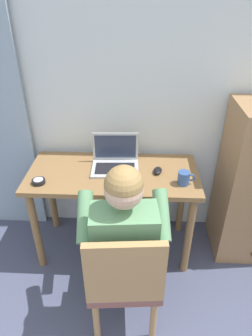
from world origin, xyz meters
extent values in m
cube|color=silver|center=(0.00, 2.20, 1.25)|extent=(4.80, 0.05, 2.50)
cube|color=olive|center=(-0.33, 1.85, 0.73)|extent=(1.23, 0.56, 0.03)
cylinder|color=olive|center=(-0.89, 1.63, 0.36)|extent=(0.06, 0.06, 0.71)
cylinder|color=olive|center=(0.23, 1.63, 0.36)|extent=(0.06, 0.06, 0.71)
cylinder|color=olive|center=(-0.89, 2.07, 0.36)|extent=(0.06, 0.06, 0.71)
cylinder|color=olive|center=(0.23, 2.07, 0.36)|extent=(0.06, 0.06, 0.71)
cube|color=#88524A|center=(-0.22, 1.22, 0.42)|extent=(0.45, 0.43, 0.05)
cube|color=tan|center=(-0.20, 1.04, 0.66)|extent=(0.42, 0.07, 0.42)
cylinder|color=tan|center=(-0.06, 1.39, 0.20)|extent=(0.04, 0.04, 0.40)
cylinder|color=tan|center=(-0.40, 1.36, 0.20)|extent=(0.04, 0.04, 0.40)
cylinder|color=tan|center=(-0.03, 1.07, 0.20)|extent=(0.04, 0.04, 0.40)
cylinder|color=tan|center=(-0.37, 1.05, 0.20)|extent=(0.04, 0.04, 0.40)
cylinder|color=#33384C|center=(-0.14, 1.45, 0.47)|extent=(0.17, 0.41, 0.14)
cylinder|color=#33384C|center=(-0.32, 1.43, 0.47)|extent=(0.17, 0.41, 0.14)
cylinder|color=#33384C|center=(-0.16, 1.65, 0.23)|extent=(0.11, 0.11, 0.47)
cylinder|color=#33384C|center=(-0.34, 1.63, 0.23)|extent=(0.11, 0.11, 0.47)
cube|color=#609366|center=(-0.21, 1.21, 0.70)|extent=(0.38, 0.23, 0.46)
cylinder|color=#609366|center=(-0.01, 1.36, 0.78)|extent=(0.11, 0.30, 0.25)
cylinder|color=#609366|center=(-0.44, 1.32, 0.78)|extent=(0.11, 0.30, 0.25)
cylinder|color=#DBAD8E|center=(-0.02, 1.56, 0.67)|extent=(0.09, 0.27, 0.11)
cylinder|color=#DBAD8E|center=(-0.46, 1.52, 0.67)|extent=(0.09, 0.27, 0.11)
sphere|color=#DBAD8E|center=(-0.22, 1.22, 1.06)|extent=(0.20, 0.20, 0.20)
sphere|color=#9E7A47|center=(-0.22, 1.22, 1.09)|extent=(0.20, 0.20, 0.20)
cube|color=#B7BABF|center=(-0.32, 1.88, 0.76)|extent=(0.35, 0.25, 0.02)
cube|color=black|center=(-0.31, 1.87, 0.77)|extent=(0.29, 0.17, 0.00)
cube|color=#B7BABF|center=(-0.32, 2.00, 0.88)|extent=(0.34, 0.02, 0.22)
cube|color=#2D3851|center=(-0.32, 2.00, 0.88)|extent=(0.31, 0.02, 0.18)
ellipsoid|color=black|center=(-0.01, 1.86, 0.76)|extent=(0.08, 0.11, 0.03)
cylinder|color=black|center=(-0.82, 1.68, 0.76)|extent=(0.09, 0.09, 0.03)
cylinder|color=silver|center=(-0.82, 1.68, 0.78)|extent=(0.06, 0.06, 0.00)
cylinder|color=#33518C|center=(0.16, 1.72, 0.79)|extent=(0.08, 0.08, 0.09)
torus|color=#33518C|center=(0.21, 1.72, 0.80)|extent=(0.06, 0.01, 0.06)
camera|label=1|loc=(-0.15, 0.03, 1.93)|focal=32.09mm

